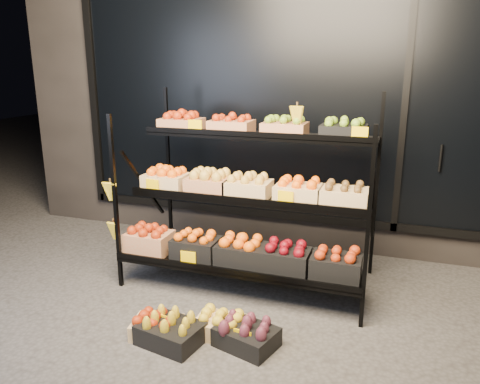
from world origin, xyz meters
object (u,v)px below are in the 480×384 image
at_px(floor_crate_left, 157,325).
at_px(floor_crate_midleft, 170,330).
at_px(display_rack, 246,197).
at_px(floor_crate_midright, 221,324).

distance_m(floor_crate_left, floor_crate_midleft, 0.14).
bearing_deg(floor_crate_midleft, floor_crate_left, 171.02).
height_order(display_rack, floor_crate_midright, display_rack).
distance_m(floor_crate_left, floor_crate_midright, 0.46).
height_order(floor_crate_left, floor_crate_midleft, floor_crate_midleft).
bearing_deg(display_rack, floor_crate_midright, -83.73).
xyz_separation_m(display_rack, floor_crate_midright, (0.09, -0.86, -0.70)).
bearing_deg(floor_crate_midright, floor_crate_left, -160.23).
bearing_deg(floor_crate_left, floor_crate_midleft, -30.30).
xyz_separation_m(display_rack, floor_crate_midleft, (-0.20, -1.06, -0.69)).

